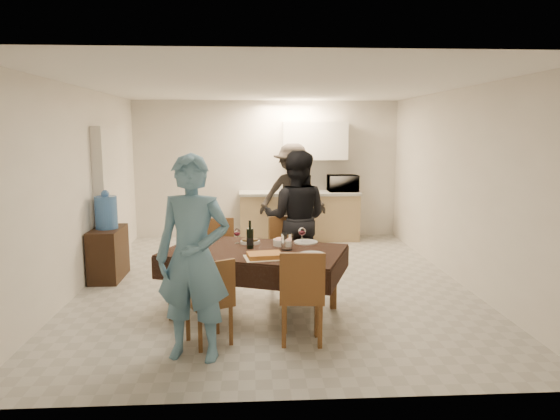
{
  "coord_description": "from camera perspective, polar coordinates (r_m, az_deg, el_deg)",
  "views": [
    {
      "loc": [
        -0.3,
        -6.52,
        2.04
      ],
      "look_at": [
        0.06,
        -0.3,
        1.04
      ],
      "focal_mm": 32.0,
      "sensor_mm": 36.0,
      "label": 1
    }
  ],
  "objects": [
    {
      "name": "wine_glass_c",
      "position": [
        5.8,
        -4.92,
        -2.98
      ],
      "size": [
        0.08,
        0.08,
        0.18
      ],
      "primitive_type": null,
      "color": "white",
      "rests_on": "dining_table"
    },
    {
      "name": "plate_near_left",
      "position": [
        5.26,
        -9.46,
        -5.24
      ],
      "size": [
        0.25,
        0.25,
        0.01
      ],
      "primitive_type": "cylinder",
      "color": "silver",
      "rests_on": "dining_table"
    },
    {
      "name": "savoury_tart",
      "position": [
        5.15,
        -1.76,
        -5.22
      ],
      "size": [
        0.45,
        0.36,
        0.05
      ],
      "primitive_type": "cube",
      "rotation": [
        0.0,
        0.0,
        0.15
      ],
      "color": "#B67135",
      "rests_on": "dining_table"
    },
    {
      "name": "wine_glass_a",
      "position": [
        5.28,
        -8.89,
        -4.16
      ],
      "size": [
        0.09,
        0.09,
        0.2
      ],
      "primitive_type": null,
      "color": "white",
      "rests_on": "dining_table"
    },
    {
      "name": "kitchen_worktop",
      "position": [
        9.32,
        2.22,
        1.94
      ],
      "size": [
        2.24,
        0.64,
        0.05
      ],
      "primitive_type": "cube",
      "color": "#AAAAA5",
      "rests_on": "kitchen_base_cabinet"
    },
    {
      "name": "person_kitchen",
      "position": [
        8.86,
        1.46,
        1.73
      ],
      "size": [
        1.17,
        0.67,
        1.82
      ],
      "primitive_type": "imported",
      "color": "black",
      "rests_on": "floor"
    },
    {
      "name": "dining_table",
      "position": [
        5.53,
        -2.91,
        -4.86
      ],
      "size": [
        2.16,
        1.69,
        0.74
      ],
      "rotation": [
        0.0,
        0.0,
        -0.35
      ],
      "color": "black",
      "rests_on": "floor"
    },
    {
      "name": "floor",
      "position": [
        6.84,
        -0.7,
        -8.28
      ],
      "size": [
        5.0,
        6.0,
        0.02
      ],
      "primitive_type": "cube",
      "color": "#AAA9A5",
      "rests_on": "ground"
    },
    {
      "name": "wall_right",
      "position": [
        7.14,
        19.79,
        2.59
      ],
      "size": [
        0.02,
        6.0,
        2.6
      ],
      "primitive_type": "cube",
      "color": "silver",
      "rests_on": "floor"
    },
    {
      "name": "chair_near_right",
      "position": [
        4.79,
        2.64,
        -8.83
      ],
      "size": [
        0.46,
        0.46,
        0.5
      ],
      "rotation": [
        0.0,
        0.0,
        -0.09
      ],
      "color": "brown",
      "rests_on": "floor"
    },
    {
      "name": "kitchen_base_cabinet",
      "position": [
        9.38,
        2.2,
        -0.81
      ],
      "size": [
        2.2,
        0.6,
        0.86
      ],
      "primitive_type": "cube",
      "color": "tan",
      "rests_on": "floor"
    },
    {
      "name": "water_pitcher",
      "position": [
        5.47,
        0.76,
        -3.65
      ],
      "size": [
        0.12,
        0.12,
        0.19
      ],
      "primitive_type": "cylinder",
      "color": "white",
      "rests_on": "dining_table"
    },
    {
      "name": "upper_cabinet",
      "position": [
        9.42,
        4.0,
        7.89
      ],
      "size": [
        1.2,
        0.34,
        0.7
      ],
      "primitive_type": "cube",
      "color": "white",
      "rests_on": "wall_back"
    },
    {
      "name": "chair_far_left",
      "position": [
        6.22,
        -7.11,
        -4.66
      ],
      "size": [
        0.47,
        0.47,
        0.5
      ],
      "rotation": [
        0.0,
        0.0,
        3.25
      ],
      "color": "brown",
      "rests_on": "floor"
    },
    {
      "name": "microwave",
      "position": [
        9.41,
        7.21,
        3.04
      ],
      "size": [
        0.55,
        0.37,
        0.31
      ],
      "primitive_type": "imported",
      "rotation": [
        0.0,
        0.0,
        3.14
      ],
      "color": "white",
      "rests_on": "kitchen_worktop"
    },
    {
      "name": "ceiling",
      "position": [
        6.55,
        -0.74,
        13.98
      ],
      "size": [
        5.0,
        6.0,
        0.02
      ],
      "primitive_type": "cube",
      "color": "white",
      "rests_on": "wall_back"
    },
    {
      "name": "plate_far_left",
      "position": [
        5.84,
        -8.85,
        -3.79
      ],
      "size": [
        0.24,
        0.24,
        0.01
      ],
      "primitive_type": "cylinder",
      "color": "silver",
      "rests_on": "dining_table"
    },
    {
      "name": "plate_near_right",
      "position": [
        5.27,
        3.68,
        -5.1
      ],
      "size": [
        0.28,
        0.28,
        0.02
      ],
      "primitive_type": "cylinder",
      "color": "silver",
      "rests_on": "dining_table"
    },
    {
      "name": "wall_front",
      "position": [
        3.61,
        1.47,
        -2.73
      ],
      "size": [
        5.0,
        0.02,
        2.6
      ],
      "primitive_type": "cube",
      "color": "silver",
      "rests_on": "floor"
    },
    {
      "name": "console",
      "position": [
        7.32,
        -19.02,
        -4.73
      ],
      "size": [
        0.38,
        0.77,
        0.71
      ],
      "primitive_type": "cube",
      "color": "black",
      "rests_on": "floor"
    },
    {
      "name": "wall_left",
      "position": [
        6.92,
        -21.88,
        2.29
      ],
      "size": [
        0.02,
        6.0,
        2.6
      ],
      "primitive_type": "cube",
      "color": "silver",
      "rests_on": "floor"
    },
    {
      "name": "salad_bowl",
      "position": [
        5.7,
        0.09,
        -3.72
      ],
      "size": [
        0.18,
        0.18,
        0.07
      ],
      "primitive_type": "cylinder",
      "color": "silver",
      "rests_on": "dining_table"
    },
    {
      "name": "wine_bottle",
      "position": [
        5.54,
        -3.45,
        -2.81
      ],
      "size": [
        0.08,
        0.08,
        0.32
      ],
      "primitive_type": null,
      "color": "black",
      "rests_on": "dining_table"
    },
    {
      "name": "stub_partition",
      "position": [
        8.07,
        -18.57,
        1.55
      ],
      "size": [
        0.15,
        1.4,
        2.1
      ],
      "primitive_type": "cube",
      "color": "beige",
      "rests_on": "floor"
    },
    {
      "name": "water_jug",
      "position": [
        7.21,
        -19.25,
        -0.26
      ],
      "size": [
        0.3,
        0.3,
        0.45
      ],
      "primitive_type": "cylinder",
      "color": "#4278C5",
      "rests_on": "console"
    },
    {
      "name": "plate_far_right",
      "position": [
        5.85,
        2.96,
        -3.67
      ],
      "size": [
        0.28,
        0.28,
        0.02
      ],
      "primitive_type": "cylinder",
      "color": "silver",
      "rests_on": "dining_table"
    },
    {
      "name": "wall_back",
      "position": [
        9.56,
        -1.55,
        4.63
      ],
      "size": [
        5.0,
        0.02,
        2.6
      ],
      "primitive_type": "cube",
      "color": "silver",
      "rests_on": "floor"
    },
    {
      "name": "mushroom_dish",
      "position": [
        5.79,
        -3.43,
        -3.7
      ],
      "size": [
        0.2,
        0.2,
        0.04
      ],
      "primitive_type": "cylinder",
      "color": "silver",
      "rests_on": "dining_table"
    },
    {
      "name": "chair_near_left",
      "position": [
        4.8,
        -8.26,
        -9.44
      ],
      "size": [
        0.52,
        0.54,
        0.46
      ],
      "rotation": [
        0.0,
        0.0,
        0.49
      ],
      "color": "brown",
      "rests_on": "floor"
    },
    {
      "name": "chair_far_right",
      "position": [
        6.22,
        1.21,
        -4.47
      ],
      "size": [
        0.54,
        0.54,
        0.52
      ],
      "rotation": [
        0.0,
        0.0,
        3.42
      ],
      "color": "brown",
      "rests_on": "floor"
    },
    {
      "name": "person_near",
      "position": [
        4.49,
        -9.89,
        -5.44
      ],
      "size": [
        0.75,
        0.57,
        1.85
      ],
      "primitive_type": "imported",
      "rotation": [
        0.0,
        0.0,
        -0.2
      ],
      "color": "#5887A9",
      "rests_on": "floor"
    },
    {
      "name": "wine_glass_b",
      "position": [
        5.78,
        2.53,
        -2.91
      ],
      "size": [
        0.09,
        0.09,
        0.2
      ],
      "primitive_type": null,
      "color": "white",
      "rests_on": "dining_table"
    },
    {
      "name": "person_far",
      "position": [
        6.55,
        1.82,
        -1.0
      ],
      "size": [
        1.0,
        0.85,
        1.79
      ],
      "primitive_type": "imported",
      "rotation": [
        0.0,
        0.0,
        2.92
      ],
      "color": "black",
      "rests_on": "floor"
    }
  ]
}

